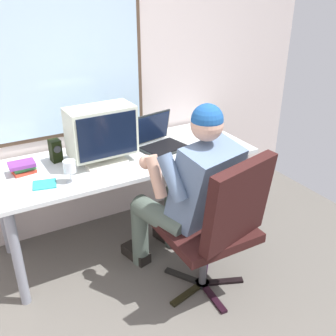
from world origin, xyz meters
The scene contains 11 objects.
wall_rear centered at (0.00, 2.01, 1.29)m, with size 4.42×0.08×2.56m.
desk centered at (0.29, 1.58, 0.64)m, with size 1.88×0.74×0.73m.
office_chair centered at (0.54, 0.74, 0.58)m, with size 0.60×0.62×1.01m.
person_seated centered at (0.48, 1.01, 0.67)m, with size 0.63×0.87×1.28m.
crt_monitor centered at (0.12, 1.57, 0.96)m, with size 0.46×0.25×0.40m.
laptop centered at (0.59, 1.63, 0.80)m, with size 0.39×0.36×0.25m.
wine_glass centered at (-0.17, 1.38, 0.83)m, with size 0.08×0.08×0.15m.
desk_speaker centered at (-0.16, 1.74, 0.81)m, with size 0.08×0.09×0.16m.
book_stack centered at (-0.40, 1.67, 0.77)m, with size 0.17×0.14×0.08m.
cd_case centered at (-0.32, 1.42, 0.74)m, with size 0.17×0.15×0.01m.
coffee_mug centered at (0.97, 1.39, 0.77)m, with size 0.08×0.08×0.08m.
Camera 1 is at (-0.69, -0.83, 1.90)m, focal length 41.59 mm.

